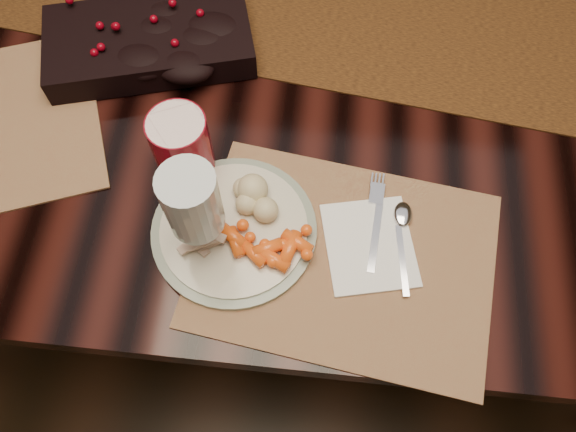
# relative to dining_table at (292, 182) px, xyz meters

# --- Properties ---
(floor) EXTENTS (5.00, 5.00, 0.00)m
(floor) POSITION_rel_dining_table_xyz_m (0.00, 0.00, -0.38)
(floor) COLOR black
(floor) RESTS_ON ground
(dining_table) EXTENTS (1.80, 1.00, 0.75)m
(dining_table) POSITION_rel_dining_table_xyz_m (0.00, 0.00, 0.00)
(dining_table) COLOR black
(dining_table) RESTS_ON floor
(table_runner) EXTENTS (1.89, 0.63, 0.00)m
(table_runner) POSITION_rel_dining_table_xyz_m (0.05, 0.17, 0.38)
(table_runner) COLOR #54320F
(table_runner) RESTS_ON dining_table
(centerpiece) EXTENTS (0.38, 0.27, 0.07)m
(centerpiece) POSITION_rel_dining_table_xyz_m (-0.25, 0.02, 0.41)
(centerpiece) COLOR black
(centerpiece) RESTS_ON table_runner
(placemat_main) EXTENTS (0.47, 0.37, 0.00)m
(placemat_main) POSITION_rel_dining_table_xyz_m (0.11, -0.33, 0.38)
(placemat_main) COLOR brown
(placemat_main) RESTS_ON dining_table
(dinner_plate) EXTENTS (0.29, 0.29, 0.01)m
(dinner_plate) POSITION_rel_dining_table_xyz_m (-0.06, -0.31, 0.39)
(dinner_plate) COLOR beige
(dinner_plate) RESTS_ON placemat_main
(baby_carrots) EXTENTS (0.12, 0.10, 0.02)m
(baby_carrots) POSITION_rel_dining_table_xyz_m (-0.01, -0.33, 0.40)
(baby_carrots) COLOR #F45614
(baby_carrots) RESTS_ON dinner_plate
(mashed_potatoes) EXTENTS (0.10, 0.09, 0.04)m
(mashed_potatoes) POSITION_rel_dining_table_xyz_m (-0.04, -0.27, 0.42)
(mashed_potatoes) COLOR tan
(mashed_potatoes) RESTS_ON dinner_plate
(turkey_shreds) EXTENTS (0.06, 0.06, 0.01)m
(turkey_shreds) POSITION_rel_dining_table_xyz_m (-0.10, -0.33, 0.40)
(turkey_shreds) COLOR #CAAF9E
(turkey_shreds) RESTS_ON dinner_plate
(napkin) EXTENTS (0.16, 0.17, 0.01)m
(napkin) POSITION_rel_dining_table_xyz_m (0.14, -0.31, 0.38)
(napkin) COLOR white
(napkin) RESTS_ON placemat_main
(fork) EXTENTS (0.03, 0.15, 0.00)m
(fork) POSITION_rel_dining_table_xyz_m (0.15, -0.28, 0.39)
(fork) COLOR silver
(fork) RESTS_ON napkin
(spoon) EXTENTS (0.04, 0.14, 0.00)m
(spoon) POSITION_rel_dining_table_xyz_m (0.19, -0.31, 0.39)
(spoon) COLOR silver
(spoon) RESTS_ON napkin
(red_cup) EXTENTS (0.11, 0.11, 0.12)m
(red_cup) POSITION_rel_dining_table_xyz_m (-0.15, -0.21, 0.44)
(red_cup) COLOR maroon
(red_cup) RESTS_ON placemat_main
(wine_glass) EXTENTS (0.08, 0.08, 0.20)m
(wine_glass) POSITION_rel_dining_table_xyz_m (-0.09, -0.34, 0.48)
(wine_glass) COLOR silver
(wine_glass) RESTS_ON dining_table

